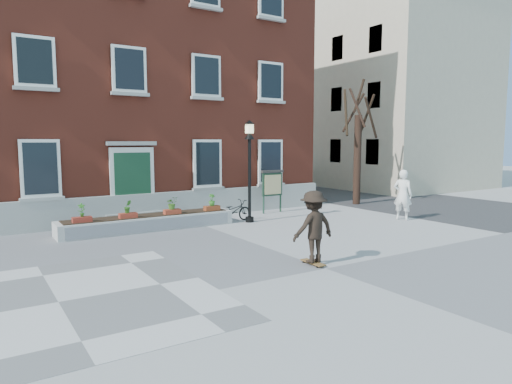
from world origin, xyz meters
TOP-DOWN VIEW (x-y plane):
  - ground at (0.00, 0.00)m, footprint 100.00×100.00m
  - checker_patch at (-6.00, 1.00)m, footprint 6.00×6.00m
  - bicycle at (1.35, 6.98)m, footprint 1.66×0.73m
  - parked_car at (10.70, 16.99)m, footprint 2.30×4.80m
  - bystander at (7.26, 3.72)m, footprint 0.73×0.87m
  - brick_building at (-2.00, 13.98)m, footprint 18.40×10.85m
  - planter_assembly at (-1.99, 7.18)m, footprint 6.20×1.12m
  - bare_tree at (9.01, 8.01)m, footprint 1.83×1.83m
  - side_street at (17.99, 19.78)m, footprint 15.20×36.00m
  - lamp_post at (1.83, 6.56)m, footprint 0.40×0.40m
  - notice_board at (3.89, 8.00)m, footprint 1.10×0.16m
  - skateboarder at (-0.04, 0.44)m, footprint 1.20×0.78m

SIDE VIEW (x-z plane):
  - ground at x=0.00m, z-range 0.00..0.00m
  - checker_patch at x=-6.00m, z-range 0.00..0.01m
  - planter_assembly at x=-1.99m, z-range -0.27..0.88m
  - bicycle at x=1.35m, z-range 0.00..0.84m
  - parked_car at x=10.70m, z-range 0.00..1.52m
  - skateboarder at x=-0.04m, z-range 0.03..1.94m
  - bystander at x=7.26m, z-range 0.00..2.02m
  - notice_board at x=3.89m, z-range 0.33..2.20m
  - lamp_post at x=1.83m, z-range 0.57..4.50m
  - bare_tree at x=9.01m, z-range -0.29..5.87m
  - brick_building at x=-2.00m, z-range 0.00..12.60m
  - side_street at x=17.99m, z-range -0.23..14.27m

